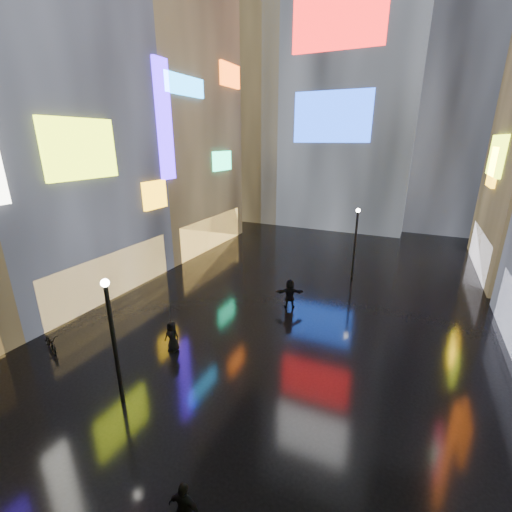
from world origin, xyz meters
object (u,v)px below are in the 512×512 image
Objects in this scene: bicycle at (51,342)px; lamp_near at (113,336)px; pedestrian_3 at (185,509)px; lamp_far at (355,239)px.

lamp_near is at bearing -80.01° from bicycle.
lamp_near reaches higher than pedestrian_3.
lamp_near reaches higher than bicycle.
lamp_near is 3.14× the size of pedestrian_3.
lamp_near and lamp_far have the same top height.
lamp_near is 6.41m from bicycle.
bicycle is at bearing -126.34° from lamp_far.
lamp_far is 19.88m from pedestrian_3.
lamp_near is at bearing -108.95° from lamp_far.
lamp_near is 1.00× the size of lamp_far.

